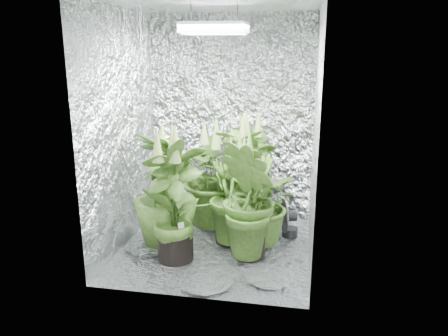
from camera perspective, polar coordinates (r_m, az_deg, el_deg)
ground at (r=3.87m, az=-1.11°, el=-10.36°), size 1.60×1.60×0.00m
walls at (r=3.55m, az=-1.19°, el=4.34°), size 1.62×1.62×2.00m
ceiling at (r=3.50m, az=-1.29°, el=20.63°), size 1.60×1.60×0.01m
grow_lamp at (r=3.49m, az=-1.27°, el=17.78°), size 0.50×0.30×0.22m
plant_a at (r=4.16m, az=-0.87°, el=-1.05°), size 1.14×1.14×1.06m
plant_b at (r=4.22m, az=3.63°, el=-0.57°), size 0.76×0.76×1.12m
plant_c at (r=3.82m, az=0.95°, el=-3.67°), size 0.56×0.56×0.96m
plant_d at (r=3.75m, az=-7.75°, el=-3.15°), size 0.76×0.76×1.10m
plant_e at (r=3.78m, az=4.37°, el=-4.74°), size 0.70×0.70×0.82m
plant_f at (r=3.50m, az=-6.53°, el=-4.23°), size 0.76×0.76×1.12m
plant_g at (r=3.53m, az=3.47°, el=-4.25°), size 0.72×0.72×1.06m
circulation_fan at (r=4.07m, az=8.25°, el=-6.85°), size 0.18×0.31×0.36m
plant_label at (r=3.53m, az=-5.60°, el=-7.72°), size 0.05×0.05×0.08m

